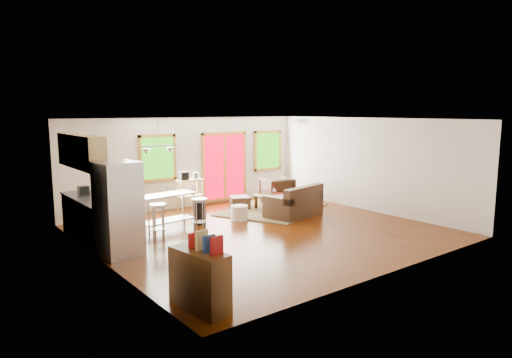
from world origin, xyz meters
TOP-DOWN VIEW (x-y plane):
  - floor at (0.00, 0.00)m, footprint 7.50×7.00m
  - ceiling at (0.00, 0.00)m, footprint 7.50×7.00m
  - back_wall at (0.00, 3.51)m, footprint 7.50×0.02m
  - left_wall at (-3.76, 0.00)m, footprint 0.02×7.00m
  - right_wall at (3.76, 0.00)m, footprint 0.02×7.00m
  - front_wall at (0.00, -3.51)m, footprint 7.50×0.02m
  - window_left at (-1.00, 3.46)m, footprint 1.10×0.05m
  - french_doors at (1.20, 3.46)m, footprint 1.60×0.05m
  - window_right at (2.90, 3.46)m, footprint 1.10×0.05m
  - rug at (1.62, 1.64)m, footprint 3.58×3.24m
  - loveseat at (1.61, 0.70)m, footprint 1.71×1.19m
  - coffee_table at (1.74, 1.77)m, footprint 1.06×0.64m
  - armchair at (2.33, 2.31)m, footprint 0.98×0.94m
  - ottoman at (0.98, 2.36)m, footprint 0.71×0.71m
  - pouf at (0.17, 1.23)m, footprint 0.51×0.51m
  - vase at (1.94, 2.00)m, footprint 0.20×0.20m
  - book at (1.91, 1.80)m, footprint 0.20×0.04m
  - cabinets at (-3.49, 1.70)m, footprint 0.64×2.24m
  - refrigerator at (-3.34, 0.26)m, footprint 0.82×0.79m
  - island at (-1.72, 1.49)m, footprint 1.40×0.68m
  - cup at (-1.67, 1.60)m, footprint 0.16×0.14m
  - bar_stool_a at (-2.27, 0.83)m, footprint 0.47×0.47m
  - bar_stool_b at (-2.07, 1.20)m, footprint 0.42×0.42m
  - bar_stool_c at (-1.22, 0.86)m, footprint 0.46×0.46m
  - trash_can at (-0.85, 1.50)m, footprint 0.36×0.36m
  - kitchen_cart at (-0.23, 3.11)m, footprint 0.76×0.53m
  - bookshelf at (-3.35, -2.78)m, footprint 0.51×1.02m
  - ceiling_flush at (1.60, 0.60)m, footprint 0.35×0.35m
  - pendant_light at (-1.90, 1.50)m, footprint 0.80×0.18m

SIDE VIEW (x-z plane):
  - floor at x=0.00m, z-range -0.02..0.00m
  - rug at x=1.62m, z-range 0.00..0.03m
  - ottoman at x=0.98m, z-range 0.00..0.36m
  - pouf at x=0.17m, z-range 0.00..0.38m
  - trash_can at x=-0.85m, z-range 0.00..0.62m
  - loveseat at x=1.61m, z-range -0.09..0.75m
  - coffee_table at x=1.74m, z-range 0.15..0.57m
  - armchair at x=2.33m, z-range 0.00..0.87m
  - bookshelf at x=-3.35m, z-range -0.12..1.02m
  - bar_stool_b at x=-2.07m, z-range 0.17..0.85m
  - vase at x=1.94m, z-range 0.36..0.66m
  - book at x=1.91m, z-range 0.40..0.67m
  - bar_stool_c at x=-1.22m, z-range 0.19..0.98m
  - island at x=-1.72m, z-range 0.16..1.02m
  - bar_stool_a at x=-2.27m, z-range 0.19..0.99m
  - kitchen_cart at x=-0.23m, z-range 0.20..1.30m
  - refrigerator at x=-3.34m, z-range 0.00..1.84m
  - cabinets at x=-3.49m, z-range -0.22..2.08m
  - cup at x=-1.67m, z-range 0.95..1.08m
  - french_doors at x=1.20m, z-range 0.05..2.15m
  - back_wall at x=0.00m, z-range 0.00..2.60m
  - left_wall at x=-3.76m, z-range 0.00..2.60m
  - right_wall at x=3.76m, z-range 0.00..2.60m
  - front_wall at x=0.00m, z-range 0.00..2.60m
  - window_left at x=-1.00m, z-range 0.85..2.15m
  - window_right at x=2.90m, z-range 0.85..2.15m
  - pendant_light at x=-1.90m, z-range 1.50..2.29m
  - ceiling_flush at x=1.60m, z-range 2.47..2.59m
  - ceiling at x=0.00m, z-range 2.60..2.62m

